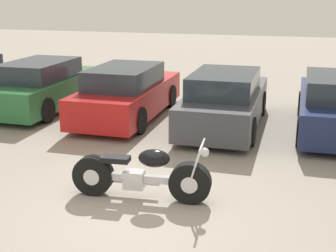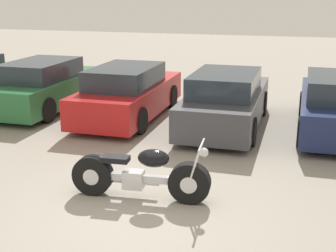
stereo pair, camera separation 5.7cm
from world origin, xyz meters
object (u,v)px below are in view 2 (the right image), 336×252
(parked_car_red, at_px, (128,93))
(parked_car_dark_grey, at_px, (226,101))
(parked_car_green, at_px, (46,86))
(motorcycle, at_px, (139,174))

(parked_car_red, distance_m, parked_car_dark_grey, 2.66)
(parked_car_green, bearing_deg, parked_car_red, -6.15)
(parked_car_green, bearing_deg, parked_car_dark_grey, -4.85)
(motorcycle, bearing_deg, parked_car_red, 112.69)
(motorcycle, relative_size, parked_car_dark_grey, 0.52)
(parked_car_green, xyz_separation_m, parked_car_dark_grey, (5.31, -0.45, 0.00))
(motorcycle, xyz_separation_m, parked_car_green, (-4.64, 5.04, 0.24))
(motorcycle, relative_size, parked_car_red, 0.52)
(motorcycle, bearing_deg, parked_car_green, 132.66)
(motorcycle, xyz_separation_m, parked_car_dark_grey, (0.67, 4.59, 0.24))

